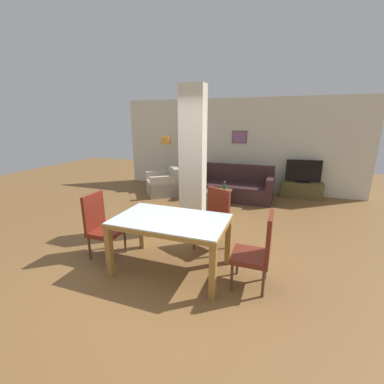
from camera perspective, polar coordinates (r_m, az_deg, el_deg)
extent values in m
plane|color=brown|center=(3.89, -4.52, -16.58)|extent=(18.00, 18.00, 0.00)
cube|color=beige|center=(7.93, 9.87, 10.18)|extent=(7.20, 0.06, 2.70)
cube|color=brown|center=(7.85, 10.51, 11.93)|extent=(0.44, 0.02, 0.36)
cube|color=#8C598C|center=(7.84, 10.50, 11.93)|extent=(0.40, 0.01, 0.32)
cube|color=beige|center=(4.89, 0.16, 7.15)|extent=(0.47, 0.29, 2.70)
cube|color=#A37534|center=(3.19, -8.14, -9.30)|extent=(1.55, 0.06, 0.06)
cube|color=#A37534|center=(3.94, -2.07, -4.23)|extent=(1.55, 0.06, 0.06)
cube|color=#A37534|center=(3.91, -14.80, -4.91)|extent=(0.06, 0.83, 0.06)
cube|color=#A37534|center=(3.34, 7.09, -8.13)|extent=(0.06, 0.83, 0.06)
cube|color=silver|center=(3.54, -4.79, -5.97)|extent=(1.53, 0.93, 0.01)
cube|color=#A37534|center=(3.74, -17.88, -12.54)|extent=(0.08, 0.08, 0.70)
cube|color=#A37534|center=(3.16, 4.63, -17.44)|extent=(0.08, 0.08, 0.70)
cube|color=#A37534|center=(4.37, -11.07, -7.85)|extent=(0.08, 0.08, 0.70)
cube|color=#A37534|center=(3.88, 8.05, -10.85)|extent=(0.08, 0.08, 0.70)
cube|color=maroon|center=(4.24, 4.07, -7.47)|extent=(0.61, 0.61, 0.07)
cube|color=maroon|center=(4.28, 5.93, -2.83)|extent=(0.42, 0.22, 0.55)
cylinder|color=#503721|center=(4.10, 4.33, -11.81)|extent=(0.04, 0.04, 0.37)
cylinder|color=#503721|center=(4.32, 0.41, -10.22)|extent=(0.04, 0.04, 0.37)
cylinder|color=#503721|center=(4.37, 7.59, -10.09)|extent=(0.04, 0.04, 0.37)
cylinder|color=#503721|center=(4.58, 3.74, -8.71)|extent=(0.04, 0.04, 0.37)
cube|color=maroon|center=(3.43, 12.85, -13.79)|extent=(0.46, 0.46, 0.07)
cube|color=maroon|center=(3.28, 16.78, -9.40)|extent=(0.05, 0.44, 0.55)
cylinder|color=#503721|center=(3.41, 8.84, -18.17)|extent=(0.04, 0.04, 0.37)
cylinder|color=#503721|center=(3.72, 10.04, -15.03)|extent=(0.04, 0.04, 0.37)
cylinder|color=#503721|center=(3.37, 15.54, -18.98)|extent=(0.04, 0.04, 0.37)
cylinder|color=#503721|center=(3.69, 16.06, -15.72)|extent=(0.04, 0.04, 0.37)
cube|color=maroon|center=(4.23, -18.46, -8.37)|extent=(0.46, 0.46, 0.07)
cube|color=maroon|center=(4.24, -21.01, -4.00)|extent=(0.05, 0.44, 0.55)
cylinder|color=#503721|center=(4.35, -14.65, -10.58)|extent=(0.04, 0.04, 0.37)
cylinder|color=#503721|center=(4.08, -17.71, -12.66)|extent=(0.04, 0.04, 0.37)
cylinder|color=#503721|center=(4.56, -18.65, -9.64)|extent=(0.04, 0.04, 0.37)
cylinder|color=#503721|center=(4.31, -21.81, -11.52)|extent=(0.04, 0.04, 0.37)
cube|color=#362022|center=(7.08, 8.75, 0.19)|extent=(2.15, 0.91, 0.42)
cube|color=#362022|center=(7.33, 9.47, 4.28)|extent=(2.15, 0.18, 0.47)
cube|color=#362022|center=(6.93, 16.86, 0.48)|extent=(0.16, 0.91, 0.68)
cube|color=#362022|center=(7.29, 1.13, 1.89)|extent=(0.16, 0.91, 0.68)
cube|color=#B8AE99|center=(7.48, -6.45, 1.03)|extent=(1.24, 1.25, 0.40)
cube|color=#B8AE99|center=(7.46, -4.00, 4.14)|extent=(0.70, 0.85, 0.38)
cube|color=#B8AE99|center=(7.08, -5.88, 1.10)|extent=(0.77, 0.63, 0.61)
cube|color=#B8AE99|center=(7.83, -7.01, 2.46)|extent=(0.77, 0.63, 0.61)
cube|color=brown|center=(6.16, 5.84, 0.16)|extent=(0.59, 0.51, 0.04)
cube|color=brown|center=(6.22, 5.79, -1.87)|extent=(0.51, 0.43, 0.42)
cylinder|color=#194C23|center=(5.99, 7.17, 0.78)|extent=(0.08, 0.08, 0.18)
cylinder|color=#194C23|center=(5.96, 7.21, 1.92)|extent=(0.03, 0.03, 0.06)
cylinder|color=#B7B7BC|center=(5.95, 7.22, 2.28)|extent=(0.03, 0.03, 0.01)
cube|color=brown|center=(7.73, 23.10, 0.48)|extent=(1.09, 0.40, 0.44)
cube|color=black|center=(7.68, 23.28, 2.16)|extent=(0.39, 0.24, 0.03)
cube|color=black|center=(7.62, 23.53, 4.39)|extent=(0.92, 0.16, 0.58)
cylinder|color=#B7B7BC|center=(8.21, -5.54, 1.01)|extent=(0.26, 0.26, 0.02)
cylinder|color=#B7B7BC|center=(8.07, -5.67, 5.75)|extent=(0.04, 0.04, 1.36)
cylinder|color=#F29E38|center=(7.97, -5.82, 11.34)|extent=(0.29, 0.29, 0.22)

